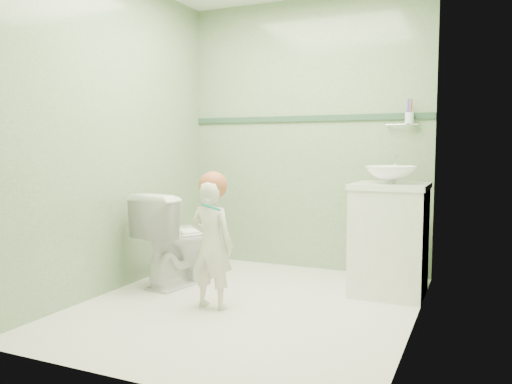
% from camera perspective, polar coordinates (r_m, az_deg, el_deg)
% --- Properties ---
extents(ground, '(2.50, 2.50, 0.00)m').
position_cam_1_polar(ground, '(3.59, -1.00, -12.69)').
color(ground, silver).
rests_on(ground, ground).
extents(room_shell, '(2.50, 2.54, 2.40)m').
position_cam_1_polar(room_shell, '(3.42, -1.03, 6.82)').
color(room_shell, gray).
rests_on(room_shell, ground).
extents(trim_stripe, '(2.20, 0.02, 0.05)m').
position_cam_1_polar(trim_stripe, '(4.58, 5.62, 8.23)').
color(trim_stripe, '#2D4F38').
rests_on(trim_stripe, room_shell).
extents(vanity, '(0.52, 0.50, 0.80)m').
position_cam_1_polar(vanity, '(3.91, 14.76, -5.35)').
color(vanity, white).
rests_on(vanity, ground).
extents(counter, '(0.54, 0.52, 0.04)m').
position_cam_1_polar(counter, '(3.86, 14.89, 0.65)').
color(counter, white).
rests_on(counter, vanity).
extents(basin, '(0.37, 0.37, 0.13)m').
position_cam_1_polar(basin, '(3.85, 14.92, 1.90)').
color(basin, white).
rests_on(basin, counter).
extents(faucet, '(0.03, 0.13, 0.18)m').
position_cam_1_polar(faucet, '(4.03, 15.37, 3.16)').
color(faucet, silver).
rests_on(faucet, counter).
extents(cup_holder, '(0.26, 0.07, 0.21)m').
position_cam_1_polar(cup_holder, '(4.32, 16.78, 7.97)').
color(cup_holder, silver).
rests_on(cup_holder, room_shell).
extents(toilet, '(0.53, 0.79, 0.74)m').
position_cam_1_polar(toilet, '(4.11, -8.59, -5.13)').
color(toilet, white).
rests_on(toilet, ground).
extents(toddler, '(0.33, 0.22, 0.87)m').
position_cam_1_polar(toddler, '(3.46, -5.02, -5.94)').
color(toddler, beige).
rests_on(toddler, ground).
extents(hair_cap, '(0.19, 0.19, 0.19)m').
position_cam_1_polar(hair_cap, '(3.43, -4.87, 0.72)').
color(hair_cap, '#A45432').
rests_on(hair_cap, toddler).
extents(teal_toothbrush, '(0.11, 0.13, 0.08)m').
position_cam_1_polar(teal_toothbrush, '(3.28, -5.11, -1.61)').
color(teal_toothbrush, '#158A78').
rests_on(teal_toothbrush, toddler).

